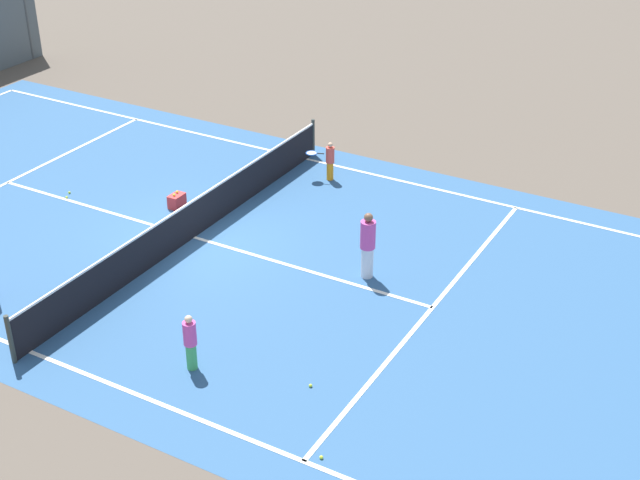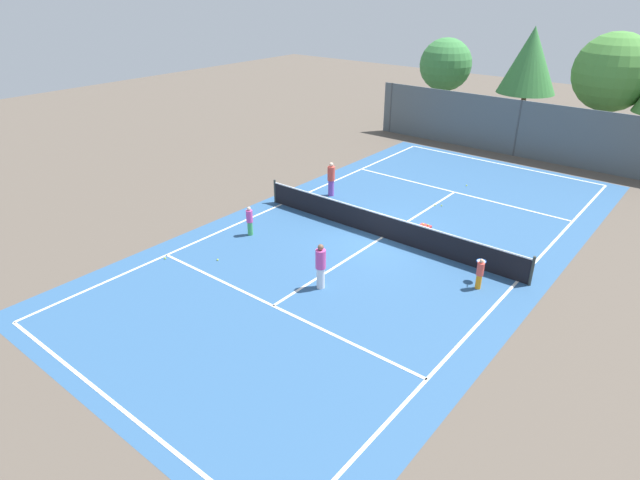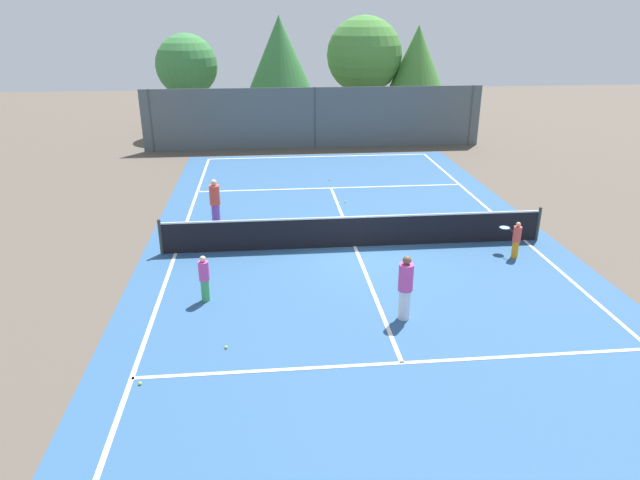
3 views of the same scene
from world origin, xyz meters
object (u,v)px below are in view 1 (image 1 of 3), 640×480
Objects in this scene: player_1 at (190,342)px; tennis_ball_3 at (67,197)px; player_2 at (329,160)px; tennis_ball_5 at (69,193)px; ball_crate at (177,201)px; player_3 at (368,245)px; tennis_ball_1 at (158,246)px; tennis_ball_0 at (321,457)px; tennis_ball_4 at (311,386)px.

tennis_ball_3 is at bearing 59.52° from player_1.
tennis_ball_5 is at bearing 127.02° from player_2.
player_2 reaches higher than ball_crate.
player_3 is 24.61× the size of tennis_ball_5.
player_2 is 0.69× the size of player_3.
tennis_ball_1 is at bearing 46.07° from player_1.
tennis_ball_1 and tennis_ball_3 have the same top height.
tennis_ball_0 is at bearing -116.96° from tennis_ball_5.
player_3 is at bearing -96.39° from ball_crate.
tennis_ball_1 is (3.50, 3.63, -0.59)m from player_1.
player_1 is 8.66m from tennis_ball_3.
player_1 is at bearing -167.87° from player_2.
player_3 is 24.61× the size of tennis_ball_0.
player_1 is at bearing 105.27° from tennis_ball_4.
player_1 is 8.91m from tennis_ball_5.
tennis_ball_1 is at bearing -106.11° from tennis_ball_5.
player_1 is 1.10× the size of player_2.
ball_crate is (-3.47, 2.63, -0.40)m from player_2.
tennis_ball_4 is 1.00× the size of tennis_ball_5.
tennis_ball_4 is (1.61, 1.15, 0.00)m from tennis_ball_0.
tennis_ball_0 is 1.00× the size of tennis_ball_3.
tennis_ball_3 is (5.36, 10.90, 0.00)m from tennis_ball_0.
player_3 reaches higher than player_1.
tennis_ball_1 and tennis_ball_5 have the same top height.
tennis_ball_1 is at bearing 104.31° from player_3.
tennis_ball_1 is at bearing -103.06° from tennis_ball_3.
player_2 reaches higher than tennis_ball_0.
tennis_ball_4 is at bearing -115.76° from tennis_ball_1.
player_1 is at bearing -120.48° from tennis_ball_3.
tennis_ball_0 is at bearing -122.26° from tennis_ball_1.
player_1 is 0.76× the size of player_3.
tennis_ball_5 is at bearing 28.76° from tennis_ball_3.
tennis_ball_5 is (5.62, 11.05, 0.00)m from tennis_ball_0.
player_1 is at bearing -121.45° from tennis_ball_5.
tennis_ball_3 is (-4.53, 5.53, -0.55)m from player_2.
tennis_ball_5 is (-0.14, 8.98, -0.80)m from player_3.
ball_crate is 3.15m from tennis_ball_5.
tennis_ball_0 is at bearing -116.18° from tennis_ball_3.
tennis_ball_3 is at bearing 76.94° from tennis_ball_1.
tennis_ball_1 is 4.12m from tennis_ball_5.
player_2 is 4.37m from ball_crate.
player_2 reaches higher than tennis_ball_5.
ball_crate is 6.86× the size of tennis_ball_4.
tennis_ball_5 is (1.14, 3.96, 0.00)m from tennis_ball_1.
player_2 is at bearing 12.13° from player_1.
player_2 reaches higher than tennis_ball_3.
tennis_ball_3 and tennis_ball_5 have the same top height.
player_2 is 16.87× the size of tennis_ball_4.
tennis_ball_3 is at bearing 129.34° from player_2.
tennis_ball_3 is 1.00× the size of tennis_ball_4.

